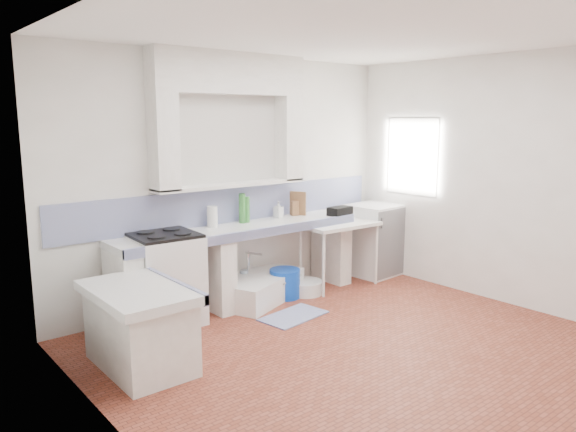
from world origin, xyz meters
TOP-DOWN VIEW (x-y plane):
  - floor at (0.00, 0.00)m, footprint 4.50×4.50m
  - ceiling at (0.00, 0.00)m, footprint 4.50×4.50m
  - wall_back at (0.00, 2.00)m, footprint 4.50×0.00m
  - wall_left at (-2.25, 0.00)m, footprint 0.00×4.50m
  - wall_right at (2.25, 0.00)m, footprint 0.00×4.50m
  - alcove_mass at (-0.10, 1.88)m, footprint 1.90×0.25m
  - window_frame at (2.42, 1.20)m, footprint 0.35×0.86m
  - lace_valance at (2.28, 1.20)m, footprint 0.01×0.84m
  - counter_slab at (-0.10, 1.70)m, footprint 3.00×0.60m
  - counter_lip at (-0.10, 1.42)m, footprint 3.00×0.04m
  - counter_pier_left at (-1.50, 1.70)m, footprint 0.20×0.55m
  - counter_pier_mid at (-0.45, 1.70)m, footprint 0.20×0.55m
  - counter_pier_right at (1.30, 1.70)m, footprint 0.20×0.55m
  - peninsula_top at (-1.70, 0.90)m, footprint 0.70×1.10m
  - peninsula_base at (-1.70, 0.90)m, footprint 0.60×1.00m
  - peninsula_lip at (-1.37, 0.90)m, footprint 0.04×1.10m
  - backsplash at (0.00, 1.99)m, footprint 4.27×0.03m
  - stove at (-1.05, 1.69)m, footprint 0.68×0.66m
  - sink at (0.11, 1.66)m, footprint 1.25×0.97m
  - side_table at (1.22, 1.47)m, footprint 1.00×0.59m
  - fridge at (1.96, 1.57)m, footprint 0.66×0.66m
  - bucket_red at (-0.19, 1.71)m, footprint 0.31×0.31m
  - bucket_orange at (0.16, 1.57)m, footprint 0.34×0.34m
  - bucket_blue at (0.41, 1.55)m, footprint 0.42×0.42m
  - basin_white at (0.69, 1.49)m, footprint 0.45×0.45m
  - water_bottle_a at (0.03, 1.85)m, footprint 0.09×0.09m
  - water_bottle_b at (0.16, 1.82)m, footprint 0.08×0.08m
  - black_bag at (1.25, 1.50)m, footprint 0.32×0.20m
  - green_bottle_a at (0.08, 1.85)m, footprint 0.08×0.08m
  - green_bottle_b at (0.02, 1.85)m, footprint 0.09×0.09m
  - knife_block at (0.81, 1.85)m, footprint 0.11×0.09m
  - cutting_board at (0.86, 1.85)m, footprint 0.11×0.21m
  - paper_towel at (-0.39, 1.85)m, footprint 0.15×0.15m
  - soap_bottle at (0.55, 1.85)m, footprint 0.11×0.11m
  - rug at (0.07, 0.99)m, footprint 0.77×0.51m

SIDE VIEW (x-z plane):
  - floor at x=0.00m, z-range 0.00..0.00m
  - rug at x=0.07m, z-range 0.00..0.01m
  - basin_white at x=0.69m, z-range 0.00..0.16m
  - bucket_orange at x=0.16m, z-range 0.00..0.25m
  - bucket_red at x=-0.19m, z-range 0.00..0.25m
  - sink at x=0.11m, z-range 0.00..0.27m
  - water_bottle_b at x=0.16m, z-range 0.00..0.27m
  - water_bottle_a at x=0.03m, z-range 0.00..0.33m
  - bucket_blue at x=0.41m, z-range 0.00..0.34m
  - peninsula_base at x=-1.70m, z-range 0.00..0.62m
  - side_table at x=1.22m, z-range 0.38..0.43m
  - counter_pier_left at x=-1.50m, z-range 0.00..0.82m
  - counter_pier_mid at x=-0.45m, z-range 0.00..0.82m
  - counter_pier_right at x=1.30m, z-range 0.00..0.82m
  - stove at x=-1.05m, z-range 0.00..0.92m
  - fridge at x=1.96m, z-range 0.00..0.95m
  - peninsula_top at x=-1.70m, z-range 0.62..0.70m
  - peninsula_lip at x=-1.37m, z-range 0.61..0.71m
  - counter_slab at x=-0.10m, z-range 0.82..0.90m
  - counter_lip at x=-0.10m, z-range 0.81..0.91m
  - black_bag at x=1.25m, z-range 0.81..1.01m
  - knife_block at x=0.81m, z-range 0.90..1.08m
  - soap_bottle at x=0.55m, z-range 0.90..1.10m
  - paper_towel at x=-0.39m, z-range 0.90..1.13m
  - cutting_board at x=0.86m, z-range 0.90..1.20m
  - green_bottle_a at x=0.08m, z-range 0.90..1.20m
  - green_bottle_b at x=0.02m, z-range 0.90..1.24m
  - backsplash at x=0.00m, z-range 0.90..1.30m
  - wall_back at x=0.00m, z-range -0.85..3.65m
  - wall_left at x=-2.25m, z-range -0.85..3.65m
  - wall_right at x=2.25m, z-range -0.85..3.65m
  - window_frame at x=2.42m, z-range 1.07..2.13m
  - lace_valance at x=2.28m, z-range 1.86..2.10m
  - alcove_mass at x=-0.10m, z-range 2.35..2.80m
  - ceiling at x=0.00m, z-range 2.80..2.80m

